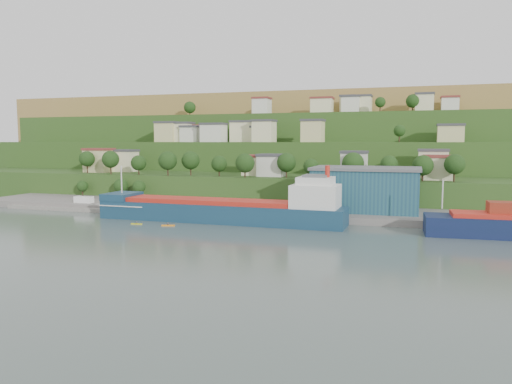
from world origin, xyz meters
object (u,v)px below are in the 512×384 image
at_px(caravan, 84,201).
at_px(kayak_orange, 168,225).
at_px(warehouse, 366,189).
at_px(cargo_ship_near, 227,212).

xyz_separation_m(caravan, kayak_orange, (42.72, -21.60, -2.40)).
relative_size(caravan, kayak_orange, 1.77).
bearing_deg(warehouse, kayak_orange, -146.69).
relative_size(cargo_ship_near, kayak_orange, 19.96).
bearing_deg(caravan, cargo_ship_near, -8.84).
bearing_deg(kayak_orange, cargo_ship_near, 23.45).
relative_size(warehouse, caravan, 4.96).
xyz_separation_m(warehouse, kayak_orange, (-48.17, -31.84, -8.17)).
bearing_deg(kayak_orange, caravan, 135.47).
relative_size(cargo_ship_near, caravan, 11.26).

